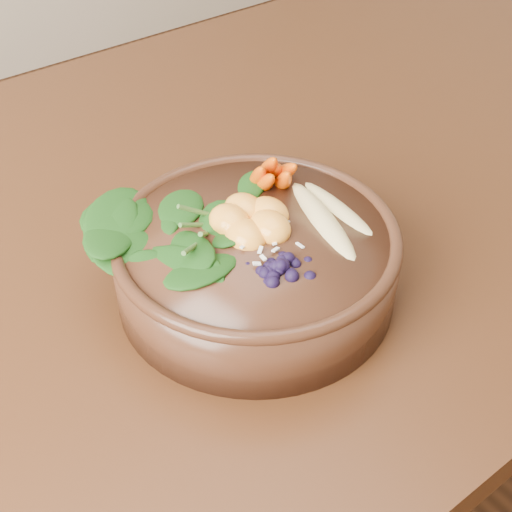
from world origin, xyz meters
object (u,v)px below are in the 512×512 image
at_px(dining_table, 254,238).
at_px(stoneware_bowl, 256,264).
at_px(carrot_cluster, 275,150).
at_px(banana_halves, 331,202).
at_px(blueberry_pile, 283,254).
at_px(mandarin_cluster, 251,211).
at_px(kale_heap, 193,193).

xyz_separation_m(dining_table, stoneware_bowl, (-0.12, -0.16, 0.13)).
xyz_separation_m(carrot_cluster, banana_halves, (0.01, -0.08, -0.03)).
bearing_deg(blueberry_pile, carrot_cluster, 54.15).
distance_m(stoneware_bowl, carrot_cluster, 0.12).
xyz_separation_m(stoneware_bowl, mandarin_cluster, (0.01, 0.02, 0.05)).
xyz_separation_m(kale_heap, blueberry_pile, (0.01, -0.13, -0.00)).
bearing_deg(mandarin_cluster, banana_halves, -26.04).
height_order(carrot_cluster, blueberry_pile, carrot_cluster).
height_order(kale_heap, carrot_cluster, carrot_cluster).
distance_m(dining_table, blueberry_pile, 0.32).
bearing_deg(banana_halves, blueberry_pile, -141.51).
xyz_separation_m(dining_table, mandarin_cluster, (-0.11, -0.15, 0.18)).
height_order(dining_table, kale_heap, kale_heap).
bearing_deg(kale_heap, carrot_cluster, -5.78).
bearing_deg(stoneware_bowl, blueberry_pile, -103.44).
bearing_deg(carrot_cluster, banana_halves, -66.94).
bearing_deg(dining_table, carrot_cluster, -116.29).
height_order(carrot_cluster, mandarin_cluster, carrot_cluster).
bearing_deg(stoneware_bowl, mandarin_cluster, 67.36).
bearing_deg(dining_table, banana_halves, -103.03).
relative_size(stoneware_bowl, carrot_cluster, 3.62).
bearing_deg(banana_halves, stoneware_bowl, -177.26).
relative_size(mandarin_cluster, blueberry_pile, 0.69).
bearing_deg(carrot_cluster, dining_table, 80.00).
height_order(dining_table, blueberry_pile, blueberry_pile).
bearing_deg(mandarin_cluster, kale_heap, 121.92).
height_order(banana_halves, blueberry_pile, blueberry_pile).
relative_size(dining_table, stoneware_bowl, 5.67).
relative_size(kale_heap, blueberry_pile, 1.42).
distance_m(stoneware_bowl, banana_halves, 0.10).
bearing_deg(kale_heap, stoneware_bowl, -69.43).
height_order(stoneware_bowl, blueberry_pile, blueberry_pile).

